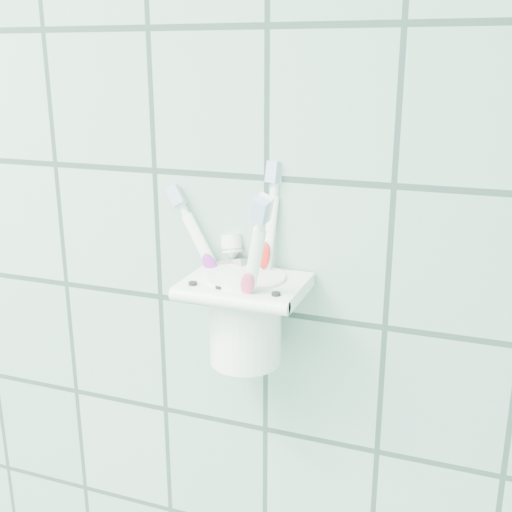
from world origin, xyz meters
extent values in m
cube|color=white|center=(0.66, 1.19, 1.29)|extent=(0.05, 0.02, 0.03)
cube|color=white|center=(0.66, 1.15, 1.30)|extent=(0.12, 0.09, 0.01)
cylinder|color=white|center=(0.66, 1.10, 1.30)|extent=(0.12, 0.01, 0.01)
cylinder|color=black|center=(0.61, 1.12, 1.30)|extent=(0.01, 0.01, 0.00)
cylinder|color=black|center=(0.64, 1.12, 1.30)|extent=(0.01, 0.01, 0.00)
cylinder|color=black|center=(0.67, 1.12, 1.30)|extent=(0.01, 0.01, 0.00)
cylinder|color=black|center=(0.70, 1.12, 1.30)|extent=(0.01, 0.01, 0.00)
cylinder|color=white|center=(0.65, 1.16, 1.26)|extent=(0.08, 0.08, 0.10)
cylinder|color=white|center=(0.65, 1.16, 1.30)|extent=(0.08, 0.08, 0.01)
cylinder|color=black|center=(0.65, 1.16, 1.30)|extent=(0.07, 0.07, 0.00)
cylinder|color=white|center=(0.66, 1.17, 1.30)|extent=(0.10, 0.04, 0.15)
cylinder|color=white|center=(0.66, 1.17, 1.39)|extent=(0.02, 0.01, 0.02)
cube|color=silver|center=(0.66, 1.16, 1.41)|extent=(0.02, 0.02, 0.03)
cube|color=white|center=(0.66, 1.17, 1.41)|extent=(0.02, 0.01, 0.03)
ellipsoid|color=purple|center=(0.66, 1.16, 1.32)|extent=(0.03, 0.01, 0.03)
cylinder|color=white|center=(0.66, 1.17, 1.30)|extent=(0.02, 0.05, 0.17)
cylinder|color=white|center=(0.66, 1.17, 1.40)|extent=(0.01, 0.02, 0.02)
cube|color=silver|center=(0.66, 1.16, 1.41)|extent=(0.02, 0.02, 0.02)
cube|color=white|center=(0.66, 1.17, 1.41)|extent=(0.02, 0.01, 0.02)
ellipsoid|color=red|center=(0.66, 1.16, 1.32)|extent=(0.02, 0.01, 0.03)
cylinder|color=white|center=(0.65, 1.15, 1.30)|extent=(0.06, 0.07, 0.16)
cylinder|color=white|center=(0.65, 1.15, 1.40)|extent=(0.02, 0.02, 0.03)
cube|color=silver|center=(0.65, 1.14, 1.41)|extent=(0.02, 0.02, 0.03)
cube|color=white|center=(0.65, 1.15, 1.41)|extent=(0.02, 0.01, 0.03)
ellipsoid|color=#D83F72|center=(0.65, 1.14, 1.32)|extent=(0.02, 0.02, 0.03)
cube|color=silver|center=(0.64, 1.17, 1.27)|extent=(0.05, 0.04, 0.10)
cube|color=silver|center=(0.64, 1.17, 1.22)|extent=(0.04, 0.02, 0.02)
cone|color=silver|center=(0.64, 1.17, 1.32)|extent=(0.04, 0.04, 0.02)
cylinder|color=white|center=(0.64, 1.17, 1.33)|extent=(0.03, 0.03, 0.03)
camera|label=1|loc=(0.88, 0.57, 1.52)|focal=45.00mm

